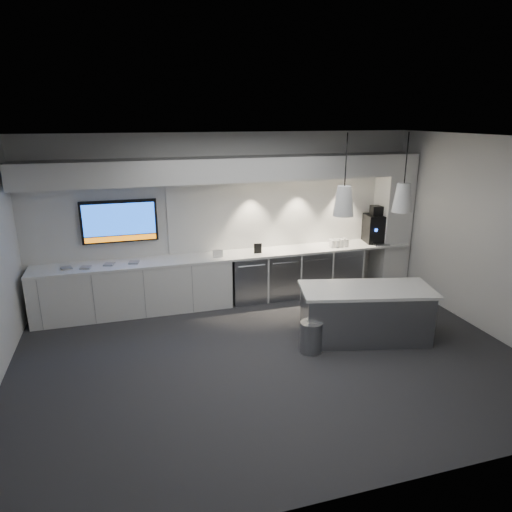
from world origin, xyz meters
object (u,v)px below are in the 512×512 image
object	(u,v)px
island	(365,313)
bin	(311,337)
wall_tv	(119,221)
coffee_machine	(376,227)

from	to	relation	value
island	bin	xyz separation A→B (m)	(-0.93, -0.13, -0.19)
wall_tv	bin	bearing A→B (deg)	-43.68
island	bin	world-z (taller)	island
coffee_machine	wall_tv	bearing A→B (deg)	-173.73
bin	coffee_machine	size ratio (longest dim) A/B	0.63
wall_tv	coffee_machine	bearing A→B (deg)	-2.98
island	bin	bearing A→B (deg)	-158.95
wall_tv	bin	xyz separation A→B (m)	(2.52, -2.40, -1.33)
wall_tv	coffee_machine	size ratio (longest dim) A/B	1.75
bin	island	bearing A→B (deg)	7.98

